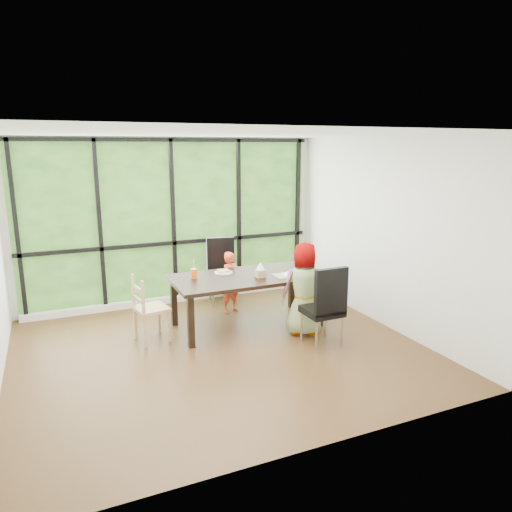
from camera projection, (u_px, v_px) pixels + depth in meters
name	position (u px, v px, depth m)	size (l,w,h in m)	color
ground	(220.00, 350.00, 6.09)	(5.00, 5.00, 0.00)	black
back_wall	(173.00, 221.00, 7.79)	(5.00, 5.00, 0.00)	silver
foliage_backdrop	(173.00, 221.00, 7.77)	(4.80, 0.02, 2.65)	#20461A
window_mullions	(173.00, 222.00, 7.74)	(4.80, 0.06, 2.65)	black
window_sill	(177.00, 298.00, 7.99)	(4.80, 0.12, 0.10)	silver
dining_table	(247.00, 301.00, 6.86)	(2.13, 1.08, 0.75)	black
chair_window_leather	(223.00, 272.00, 7.79)	(0.46, 0.46, 1.08)	black
chair_interior_leather	(322.00, 305.00, 6.16)	(0.46, 0.46, 1.08)	black
chair_end_beech	(151.00, 308.00, 6.30)	(0.42, 0.40, 0.90)	tan
child_toddler	(231.00, 282.00, 7.41)	(0.35, 0.23, 0.96)	#D64425
child_older	(306.00, 289.00, 6.51)	(0.63, 0.41, 1.29)	slate
placemat	(288.00, 275.00, 6.80)	(0.39, 0.29, 0.01)	tan
plate_far	(224.00, 273.00, 6.90)	(0.26, 0.26, 0.02)	white
plate_near	(292.00, 275.00, 6.79)	(0.27, 0.27, 0.02)	white
orange_cup	(194.00, 274.00, 6.62)	(0.09, 0.09, 0.14)	#FF5815
green_cup	(309.00, 269.00, 6.85)	(0.08, 0.08, 0.13)	#48D63C
white_mug	(306.00, 265.00, 7.21)	(0.09, 0.09, 0.09)	white
tissue_box	(260.00, 273.00, 6.69)	(0.13, 0.13, 0.11)	tan
crepe_rolls_far	(224.00, 271.00, 6.90)	(0.20, 0.12, 0.04)	tan
crepe_rolls_near	(292.00, 273.00, 6.79)	(0.15, 0.12, 0.04)	tan
straw_white	(194.00, 266.00, 6.60)	(0.01, 0.01, 0.20)	white
straw_pink	(309.00, 262.00, 6.83)	(0.01, 0.01, 0.20)	pink
tissue	(260.00, 266.00, 6.67)	(0.12, 0.12, 0.11)	white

